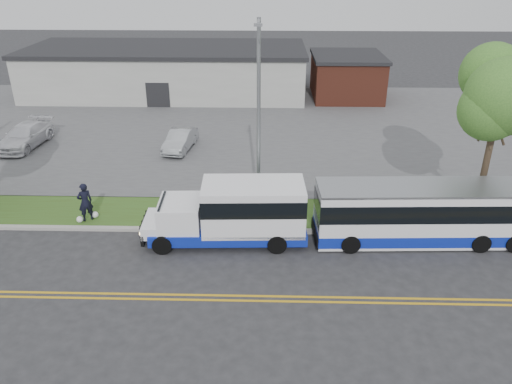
{
  "coord_description": "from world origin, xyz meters",
  "views": [
    {
      "loc": [
        3.47,
        -19.59,
        12.06
      ],
      "look_at": [
        2.89,
        2.2,
        1.6
      ],
      "focal_mm": 35.0,
      "sensor_mm": 36.0,
      "label": 1
    }
  ],
  "objects_px": {
    "pedestrian": "(85,202)",
    "parked_car_b": "(25,136)",
    "streetlight_near": "(259,116)",
    "shuttle_bus": "(237,211)",
    "tree_east": "(501,96)",
    "parked_car_a": "(180,140)",
    "transit_bus": "(424,213)"
  },
  "relations": [
    {
      "from": "streetlight_near",
      "to": "pedestrian",
      "type": "xyz_separation_m",
      "value": [
        -8.46,
        -0.83,
        -4.14
      ]
    },
    {
      "from": "transit_bus",
      "to": "pedestrian",
      "type": "height_order",
      "value": "transit_bus"
    },
    {
      "from": "tree_east",
      "to": "parked_car_a",
      "type": "height_order",
      "value": "tree_east"
    },
    {
      "from": "pedestrian",
      "to": "parked_car_b",
      "type": "distance_m",
      "value": 12.83
    },
    {
      "from": "pedestrian",
      "to": "parked_car_b",
      "type": "height_order",
      "value": "pedestrian"
    },
    {
      "from": "streetlight_near",
      "to": "shuttle_bus",
      "type": "distance_m",
      "value": 4.5
    },
    {
      "from": "parked_car_a",
      "to": "pedestrian",
      "type": "bearing_deg",
      "value": -98.91
    },
    {
      "from": "streetlight_near",
      "to": "transit_bus",
      "type": "distance_m",
      "value": 8.77
    },
    {
      "from": "shuttle_bus",
      "to": "parked_car_a",
      "type": "relative_size",
      "value": 1.87
    },
    {
      "from": "transit_bus",
      "to": "parked_car_b",
      "type": "xyz_separation_m",
      "value": [
        -23.7,
        11.6,
        -0.55
      ]
    },
    {
      "from": "pedestrian",
      "to": "tree_east",
      "type": "bearing_deg",
      "value": 147.74
    },
    {
      "from": "transit_bus",
      "to": "parked_car_b",
      "type": "distance_m",
      "value": 26.39
    },
    {
      "from": "tree_east",
      "to": "shuttle_bus",
      "type": "bearing_deg",
      "value": -167.48
    },
    {
      "from": "transit_bus",
      "to": "tree_east",
      "type": "bearing_deg",
      "value": 32.98
    },
    {
      "from": "parked_car_b",
      "to": "streetlight_near",
      "type": "bearing_deg",
      "value": -24.91
    },
    {
      "from": "shuttle_bus",
      "to": "pedestrian",
      "type": "bearing_deg",
      "value": 166.17
    },
    {
      "from": "parked_car_a",
      "to": "streetlight_near",
      "type": "bearing_deg",
      "value": -51.19
    },
    {
      "from": "pedestrian",
      "to": "parked_car_b",
      "type": "bearing_deg",
      "value": -88.89
    },
    {
      "from": "parked_car_b",
      "to": "tree_east",
      "type": "bearing_deg",
      "value": -13.2
    },
    {
      "from": "parked_car_a",
      "to": "tree_east",
      "type": "bearing_deg",
      "value": -20.32
    },
    {
      "from": "tree_east",
      "to": "parked_car_b",
      "type": "bearing_deg",
      "value": 161.26
    },
    {
      "from": "streetlight_near",
      "to": "transit_bus",
      "type": "relative_size",
      "value": 0.95
    },
    {
      "from": "transit_bus",
      "to": "pedestrian",
      "type": "relative_size",
      "value": 5.03
    },
    {
      "from": "transit_bus",
      "to": "parked_car_b",
      "type": "height_order",
      "value": "transit_bus"
    },
    {
      "from": "pedestrian",
      "to": "parked_car_a",
      "type": "xyz_separation_m",
      "value": [
        3.01,
        9.94,
        -0.33
      ]
    },
    {
      "from": "tree_east",
      "to": "transit_bus",
      "type": "height_order",
      "value": "tree_east"
    },
    {
      "from": "tree_east",
      "to": "parked_car_b",
      "type": "distance_m",
      "value": 29.12
    },
    {
      "from": "streetlight_near",
      "to": "shuttle_bus",
      "type": "height_order",
      "value": "streetlight_near"
    },
    {
      "from": "parked_car_a",
      "to": "parked_car_b",
      "type": "distance_m",
      "value": 10.66
    },
    {
      "from": "tree_east",
      "to": "pedestrian",
      "type": "relative_size",
      "value": 4.2
    },
    {
      "from": "transit_bus",
      "to": "parked_car_a",
      "type": "relative_size",
      "value": 2.47
    },
    {
      "from": "tree_east",
      "to": "pedestrian",
      "type": "distance_m",
      "value": 20.15
    }
  ]
}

